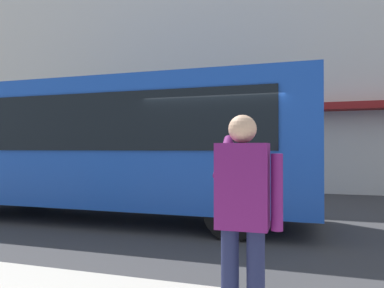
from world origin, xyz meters
TOP-DOWN VIEW (x-y plane):
  - ground_plane at (0.00, 0.00)m, footprint 60.00×60.00m
  - building_facade_far at (-0.02, -6.80)m, footprint 28.00×1.55m
  - red_bus at (2.67, -0.16)m, footprint 9.05×2.54m
  - pedestrian_photographer at (-1.11, 4.39)m, footprint 0.53×0.52m

SIDE VIEW (x-z plane):
  - ground_plane at x=0.00m, z-range 0.00..0.00m
  - pedestrian_photographer at x=-1.11m, z-range 0.29..1.99m
  - red_bus at x=2.67m, z-range 0.14..3.22m
  - building_facade_far at x=-0.02m, z-range -0.01..11.99m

